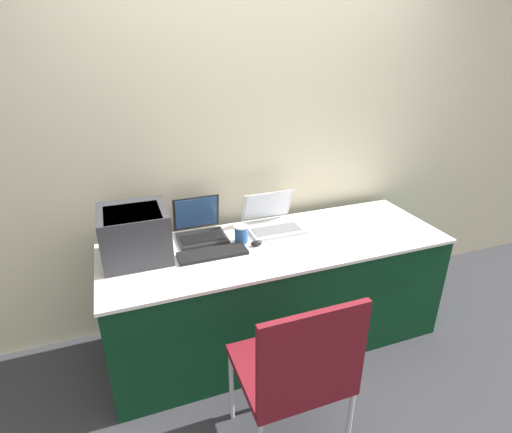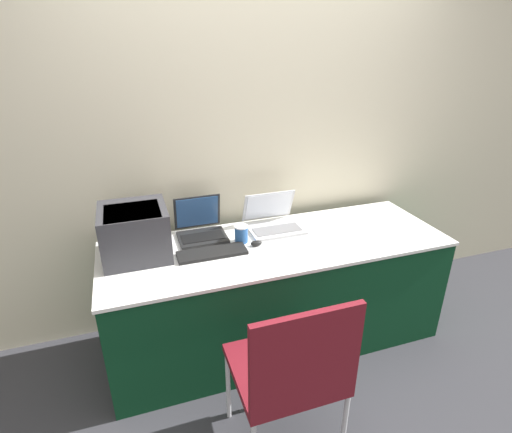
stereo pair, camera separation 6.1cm
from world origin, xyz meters
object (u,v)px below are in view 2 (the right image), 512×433
at_px(laptop_right, 273,221).
at_px(coffee_cup, 241,234).
at_px(laptop_left, 201,228).
at_px(external_keyboard, 212,253).
at_px(printer, 135,231).
at_px(mouse, 256,243).
at_px(chair, 292,368).

bearing_deg(laptop_right, coffee_cup, -154.72).
xyz_separation_m(laptop_left, laptop_right, (0.48, -0.04, -0.00)).
distance_m(external_keyboard, coffee_cup, 0.23).
height_order(printer, laptop_left, printer).
height_order(printer, mouse, printer).
bearing_deg(external_keyboard, printer, 162.69).
bearing_deg(laptop_left, chair, -80.34).
distance_m(printer, laptop_right, 0.89).
distance_m(printer, external_keyboard, 0.46).
bearing_deg(printer, external_keyboard, -17.31).
height_order(laptop_left, chair, laptop_left).
relative_size(external_keyboard, mouse, 5.72).
xyz_separation_m(printer, chair, (0.58, -0.93, -0.34)).
relative_size(laptop_right, external_keyboard, 0.86).
distance_m(laptop_right, coffee_cup, 0.29).
distance_m(printer, laptop_left, 0.44).
bearing_deg(mouse, chair, -97.65).
height_order(laptop_left, coffee_cup, laptop_left).
distance_m(laptop_right, mouse, 0.28).
bearing_deg(chair, external_keyboard, 101.89).
relative_size(printer, coffee_cup, 3.40).
bearing_deg(laptop_left, mouse, -40.15).
bearing_deg(coffee_cup, printer, 177.14).
height_order(printer, coffee_cup, printer).
bearing_deg(external_keyboard, laptop_right, 25.20).
bearing_deg(chair, laptop_right, 73.67).
bearing_deg(mouse, coffee_cup, 131.36).
relative_size(laptop_right, coffee_cup, 3.21).
relative_size(coffee_cup, mouse, 1.54).
distance_m(coffee_cup, mouse, 0.11).
relative_size(printer, external_keyboard, 0.91).
bearing_deg(laptop_right, external_keyboard, -154.80).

